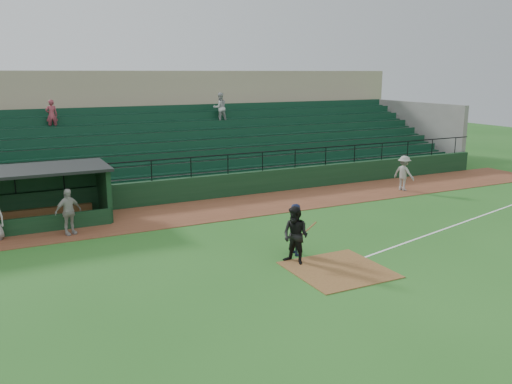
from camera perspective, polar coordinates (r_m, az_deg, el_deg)
name	(u,v)px	position (r m, az deg, el deg)	size (l,w,h in m)	color
ground	(321,261)	(18.43, 7.05, -7.34)	(90.00, 90.00, 0.00)	#245E1E
warning_track	(228,208)	(25.15, -3.07, -1.72)	(40.00, 4.00, 0.03)	brown
home_plate_dirt	(338,270)	(17.66, 8.86, -8.27)	(3.00, 3.00, 0.03)	brown
foul_line	(462,223)	(24.39, 21.32, -3.10)	(18.00, 0.09, 0.01)	white
stadium_structure	(171,140)	(32.53, -9.14, 5.56)	(38.00, 13.08, 6.40)	black
batter_at_plate	(296,229)	(18.66, 4.36, -4.02)	(1.07, 0.74, 1.85)	black
umpire	(296,236)	(17.76, 4.29, -4.71)	(0.96, 0.75, 1.97)	black
runner	(404,173)	(29.72, 15.64, 1.97)	(1.22, 0.70, 1.89)	gray
dugout_player_a	(68,212)	(22.06, -19.57, -2.02)	(1.08, 0.45, 1.85)	#A6A19B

